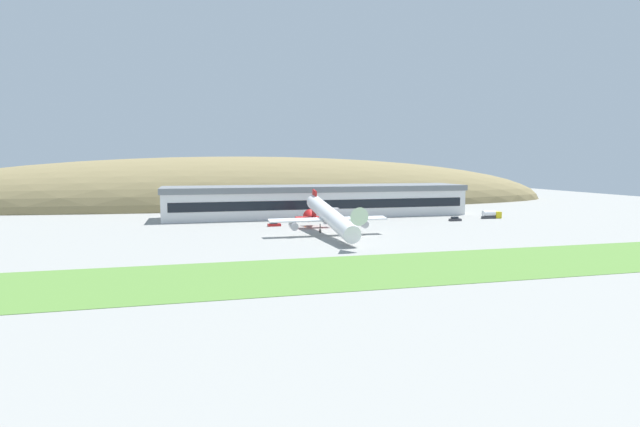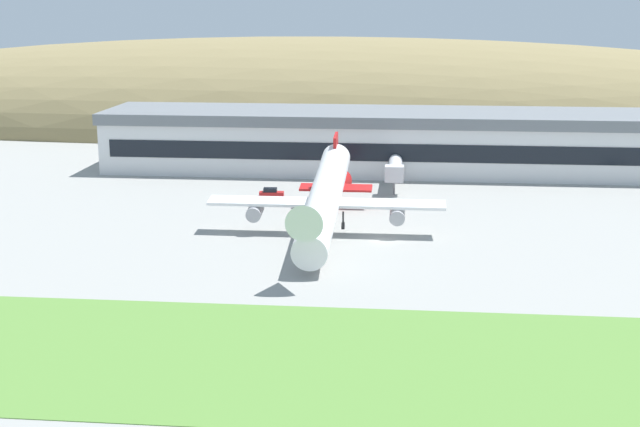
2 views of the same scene
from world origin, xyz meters
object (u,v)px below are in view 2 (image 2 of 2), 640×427
service_car_0 (271,193)px  traffic_cone_0 (323,202)px  terminal_building (398,137)px  jetway_0 (395,169)px  cargo_airplane (325,198)px  traffic_cone_1 (401,213)px

service_car_0 → traffic_cone_0: size_ratio=7.80×
terminal_building → traffic_cone_0: terminal_building is taller
traffic_cone_0 → jetway_0: bearing=46.8°
terminal_building → jetway_0: 19.34m
cargo_airplane → traffic_cone_1: 19.10m
cargo_airplane → service_car_0: cargo_airplane is taller
cargo_airplane → traffic_cone_0: size_ratio=91.71×
jetway_0 → traffic_cone_1: (1.55, -20.24, -3.71)m
cargo_airplane → traffic_cone_1: cargo_airplane is taller
jetway_0 → traffic_cone_1: 20.64m
service_car_0 → traffic_cone_1: 26.34m
terminal_building → jetway_0: (-0.27, -19.10, -3.01)m
terminal_building → traffic_cone_0: 35.06m
cargo_airplane → traffic_cone_0: 22.54m
service_car_0 → traffic_cone_1: (23.52, -11.85, -0.38)m
service_car_0 → terminal_building: bearing=51.0°
terminal_building → service_car_0: size_ratio=26.75×
jetway_0 → cargo_airplane: bearing=-105.6°
service_car_0 → traffic_cone_1: size_ratio=7.80×
jetway_0 → cargo_airplane: cargo_airplane is taller
jetway_0 → traffic_cone_0: jetway_0 is taller
traffic_cone_1 → terminal_building: bearing=91.9°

